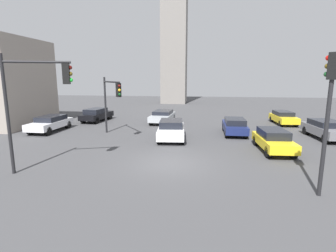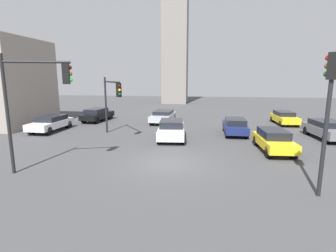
% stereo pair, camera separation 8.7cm
% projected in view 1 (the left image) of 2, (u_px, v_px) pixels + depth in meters
% --- Properties ---
extents(ground_plane, '(102.45, 102.45, 0.00)m').
position_uv_depth(ground_plane, '(169.00, 164.00, 14.45)').
color(ground_plane, '#424244').
extents(traffic_light_0, '(0.48, 0.45, 5.65)m').
position_uv_depth(traffic_light_0, '(329.00, 99.00, 9.86)').
color(traffic_light_0, black).
rests_on(traffic_light_0, ground_plane).
extents(traffic_light_1, '(2.51, 3.32, 4.76)m').
position_uv_depth(traffic_light_1, '(112.00, 95.00, 20.29)').
color(traffic_light_1, black).
rests_on(traffic_light_1, ground_plane).
extents(traffic_light_2, '(3.02, 1.22, 5.84)m').
position_uv_depth(traffic_light_2, '(35.00, 92.00, 12.51)').
color(traffic_light_2, black).
rests_on(traffic_light_2, ground_plane).
extents(car_0, '(1.79, 4.23, 1.37)m').
position_uv_depth(car_0, '(235.00, 126.00, 21.74)').
color(car_0, navy).
rests_on(car_0, ground_plane).
extents(car_2, '(2.44, 4.63, 1.42)m').
position_uv_depth(car_2, '(327.00, 129.00, 20.18)').
color(car_2, slate).
rests_on(car_2, ground_plane).
extents(car_3, '(2.35, 4.55, 1.46)m').
position_uv_depth(car_3, '(171.00, 129.00, 20.06)').
color(car_3, silver).
rests_on(car_3, ground_plane).
extents(car_4, '(2.01, 4.34, 1.41)m').
position_uv_depth(car_4, '(273.00, 140.00, 16.77)').
color(car_4, yellow).
rests_on(car_4, ground_plane).
extents(car_5, '(1.98, 4.64, 1.35)m').
position_uv_depth(car_5, '(50.00, 123.00, 23.02)').
color(car_5, silver).
rests_on(car_5, ground_plane).
extents(car_6, '(1.99, 4.17, 1.31)m').
position_uv_depth(car_6, '(283.00, 117.00, 26.49)').
color(car_6, yellow).
rests_on(car_6, ground_plane).
extents(car_7, '(2.25, 4.77, 1.27)m').
position_uv_depth(car_7, '(163.00, 116.00, 27.29)').
color(car_7, '#ADB2B7').
rests_on(car_7, ground_plane).
extents(car_8, '(2.31, 4.66, 1.42)m').
position_uv_depth(car_8, '(97.00, 114.00, 28.18)').
color(car_8, black).
rests_on(car_8, ground_plane).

